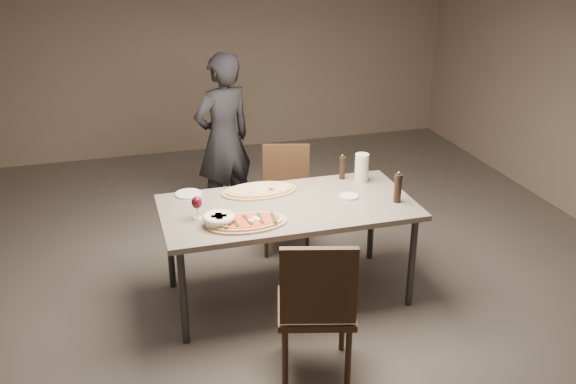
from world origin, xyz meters
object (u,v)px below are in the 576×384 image
object	(u,v)px
ham_pizza	(260,190)
diner	(223,140)
dining_table	(288,212)
chair_near	(317,303)
pepper_mill_left	(342,167)
chair_far	(286,192)
carafe	(362,168)
bread_basket	(219,219)
zucchini_pizza	(248,222)

from	to	relation	value
ham_pizza	diner	bearing A→B (deg)	72.04
dining_table	diner	distance (m)	1.46
ham_pizza	chair_near	size ratio (longest dim) A/B	0.59
pepper_mill_left	chair_far	size ratio (longest dim) A/B	0.23
ham_pizza	carafe	xyz separation A→B (m)	(0.81, -0.01, 0.10)
bread_basket	diner	size ratio (longest dim) A/B	0.14
bread_basket	chair_near	bearing A→B (deg)	-60.50
carafe	dining_table	bearing A→B (deg)	-157.91
bread_basket	pepper_mill_left	distance (m)	1.21
dining_table	carafe	bearing A→B (deg)	22.09
bread_basket	chair_far	size ratio (longest dim) A/B	0.25
pepper_mill_left	carafe	distance (m)	0.15
carafe	diner	size ratio (longest dim) A/B	0.14
dining_table	chair_near	bearing A→B (deg)	-96.00
carafe	chair_near	distance (m)	1.48
diner	carafe	bearing A→B (deg)	104.00
zucchini_pizza	diner	xyz separation A→B (m)	(0.16, 1.67, 0.02)
pepper_mill_left	ham_pizza	bearing A→B (deg)	-173.01
ham_pizza	chair_far	xyz separation A→B (m)	(0.36, 0.54, -0.27)
bread_basket	pepper_mill_left	world-z (taller)	pepper_mill_left
pepper_mill_left	chair_near	distance (m)	1.50
bread_basket	chair_far	distance (m)	1.29
dining_table	carafe	xyz separation A→B (m)	(0.67, 0.27, 0.17)
diner	ham_pizza	bearing A→B (deg)	70.16
dining_table	zucchini_pizza	bearing A→B (deg)	-146.34
dining_table	chair_near	distance (m)	0.97
bread_basket	carafe	bearing A→B (deg)	21.14
carafe	diner	distance (m)	1.45
ham_pizza	chair_far	size ratio (longest dim) A/B	0.65
ham_pizza	pepper_mill_left	world-z (taller)	pepper_mill_left
bread_basket	carafe	size ratio (longest dim) A/B	0.97
zucchini_pizza	chair_near	distance (m)	0.80
zucchini_pizza	chair_far	distance (m)	1.22
zucchini_pizza	chair_near	world-z (taller)	chair_near
zucchini_pizza	carafe	distance (m)	1.14
chair_near	dining_table	bearing A→B (deg)	99.31
chair_far	carafe	bearing A→B (deg)	144.91
dining_table	bread_basket	xyz separation A→B (m)	(-0.53, -0.19, 0.10)
ham_pizza	zucchini_pizza	bearing A→B (deg)	-132.43
ham_pizza	chair_near	bearing A→B (deg)	-108.49
diner	chair_far	bearing A→B (deg)	100.84
diner	chair_near	bearing A→B (deg)	69.88
dining_table	chair_far	world-z (taller)	chair_far
carafe	chair_far	xyz separation A→B (m)	(-0.45, 0.54, -0.37)
ham_pizza	bread_basket	world-z (taller)	bread_basket
bread_basket	chair_near	size ratio (longest dim) A/B	0.22
bread_basket	pepper_mill_left	xyz separation A→B (m)	(1.08, 0.56, 0.05)
zucchini_pizza	ham_pizza	bearing A→B (deg)	74.36
ham_pizza	carafe	bearing A→B (deg)	-20.87
chair_far	ham_pizza	bearing A→B (deg)	71.44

